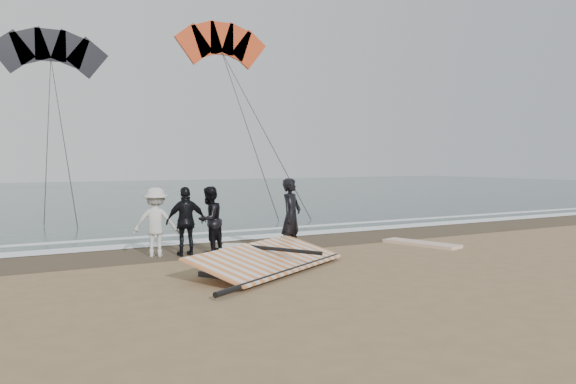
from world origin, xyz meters
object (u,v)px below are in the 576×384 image
at_px(board_cream, 230,252).
at_px(sail_rig, 264,261).
at_px(man_main, 291,216).
at_px(board_white, 421,244).

distance_m(board_cream, sail_rig, 2.43).
height_order(man_main, board_cream, man_main).
relative_size(board_white, sail_rig, 0.52).
bearing_deg(sail_rig, board_cream, 84.43).
xyz_separation_m(board_cream, sail_rig, (-0.24, -2.41, 0.15)).
xyz_separation_m(board_white, board_cream, (-5.41, 1.31, 0.01)).
height_order(board_white, board_cream, board_cream).
bearing_deg(man_main, board_cream, 115.50).
xyz_separation_m(board_white, sail_rig, (-5.65, -1.11, 0.15)).
height_order(man_main, sail_rig, man_main).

